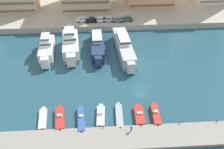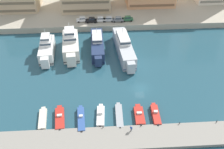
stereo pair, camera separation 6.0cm
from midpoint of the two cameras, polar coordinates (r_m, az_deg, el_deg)
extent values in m
plane|color=#234C5B|center=(67.40, 6.48, -3.09)|extent=(400.00, 400.00, 0.00)
cube|color=gray|center=(56.10, 9.09, -13.88)|extent=(120.00, 6.20, 0.76)
cube|color=white|center=(81.31, -14.58, 5.50)|extent=(4.94, 12.52, 3.76)
cube|color=white|center=(75.40, -15.01, 2.67)|extent=(2.44, 2.24, 3.20)
cube|color=black|center=(81.96, -14.45, 4.78)|extent=(4.99, 12.65, 0.24)
cube|color=white|center=(80.75, -14.82, 7.43)|extent=(3.58, 5.35, 1.54)
cube|color=#233342|center=(80.68, -14.84, 7.52)|extent=(3.63, 5.40, 0.56)
cube|color=white|center=(80.10, -14.98, 8.25)|extent=(2.80, 4.17, 1.14)
cube|color=#233342|center=(80.05, -14.99, 8.32)|extent=(2.83, 4.22, 0.41)
cylinder|color=silver|center=(80.09, -15.10, 9.43)|extent=(0.16, 0.16, 1.80)
cube|color=white|center=(87.35, -14.15, 7.35)|extent=(3.62, 1.11, 0.20)
cube|color=silver|center=(81.28, -9.34, 6.49)|extent=(6.01, 14.27, 4.29)
cube|color=silver|center=(74.45, -9.25, 3.34)|extent=(2.88, 2.66, 3.64)
cube|color=black|center=(82.01, -9.24, 5.67)|extent=(6.07, 14.42, 0.24)
cube|color=white|center=(80.68, -9.57, 8.70)|extent=(4.28, 6.14, 1.73)
cube|color=#233342|center=(80.59, -9.58, 8.80)|extent=(4.33, 6.20, 0.62)
cube|color=white|center=(79.92, -9.69, 9.69)|extent=(3.34, 4.79, 1.44)
cube|color=#233342|center=(79.85, -9.70, 9.78)|extent=(3.38, 4.84, 0.52)
cylinder|color=silver|center=(79.96, -9.81, 11.00)|extent=(0.16, 0.16, 1.80)
cube|color=silver|center=(88.17, -9.35, 8.46)|extent=(4.22, 1.24, 0.20)
cube|color=navy|center=(81.44, -3.35, 6.72)|extent=(4.20, 16.67, 3.51)
cube|color=navy|center=(73.71, -3.11, 3.06)|extent=(2.18, 1.99, 2.98)
cube|color=#192347|center=(82.04, -3.32, 6.04)|extent=(4.24, 16.84, 0.24)
cube|color=white|center=(81.28, -3.44, 8.63)|extent=(3.17, 7.03, 1.35)
cube|color=#233342|center=(81.21, -3.44, 8.72)|extent=(3.21, 7.10, 0.49)
cylinder|color=silver|center=(81.44, -3.50, 9.96)|extent=(0.16, 0.16, 1.80)
cube|color=navy|center=(89.40, -3.52, 9.21)|extent=(3.34, 0.96, 0.20)
cube|color=silver|center=(79.83, 2.71, 6.21)|extent=(5.84, 20.22, 3.93)
cube|color=silver|center=(70.99, 4.36, 1.66)|extent=(2.42, 2.24, 3.34)
cube|color=#334C7F|center=(80.51, 2.69, 5.44)|extent=(5.90, 20.42, 0.24)
cube|color=white|center=(79.65, 2.57, 8.49)|extent=(3.92, 8.62, 1.69)
cube|color=#233342|center=(79.56, 2.57, 8.60)|extent=(3.97, 8.71, 0.61)
cylinder|color=silver|center=(79.88, 2.44, 10.02)|extent=(0.16, 0.16, 1.80)
cube|color=silver|center=(89.09, 1.43, 9.25)|extent=(3.55, 1.20, 0.20)
cube|color=beige|center=(60.80, -15.53, -9.82)|extent=(2.26, 6.26, 0.74)
cube|color=beige|center=(63.14, -15.36, -7.54)|extent=(0.99, 0.84, 0.62)
cube|color=black|center=(58.55, -15.74, -12.06)|extent=(0.39, 0.31, 0.60)
cube|color=red|center=(59.81, -11.81, -9.91)|extent=(2.79, 6.75, 0.91)
cube|color=red|center=(62.36, -11.86, -7.42)|extent=(1.23, 1.05, 0.78)
cube|color=silver|center=(59.65, -11.90, -9.13)|extent=(1.19, 0.73, 0.45)
cube|color=#283847|center=(59.79, -11.91, -8.89)|extent=(1.03, 0.20, 0.27)
cube|color=black|center=(57.41, -11.78, -12.36)|extent=(0.39, 0.32, 0.60)
cube|color=#33569E|center=(58.84, -7.02, -10.21)|extent=(2.07, 7.26, 0.94)
cube|color=#33569E|center=(61.52, -7.14, -7.50)|extent=(0.92, 0.77, 0.80)
cube|color=silver|center=(58.71, -7.09, -9.38)|extent=(0.91, 0.66, 0.41)
cube|color=#283847|center=(58.85, -7.10, -9.14)|extent=(0.80, 0.13, 0.24)
cube|color=black|center=(56.28, -6.91, -12.96)|extent=(0.38, 0.30, 0.60)
cube|color=white|center=(59.19, -2.58, -9.55)|extent=(2.09, 6.15, 0.86)
cube|color=white|center=(61.52, -2.51, -7.21)|extent=(1.02, 0.85, 0.73)
cube|color=silver|center=(58.96, -2.59, -8.75)|extent=(1.01, 0.65, 0.59)
cube|color=#283847|center=(59.09, -2.59, -8.49)|extent=(0.90, 0.12, 0.36)
cube|color=black|center=(56.97, -2.67, -11.84)|extent=(0.37, 0.30, 0.60)
cube|color=#9EA3A8|center=(59.25, 1.68, -9.51)|extent=(1.78, 7.15, 0.79)
cube|color=#9EA3A8|center=(61.92, 1.46, -6.86)|extent=(0.90, 0.75, 0.67)
cube|color=black|center=(56.70, 1.92, -12.20)|extent=(0.37, 0.29, 0.60)
cube|color=red|center=(59.49, 6.30, -9.44)|extent=(2.29, 5.48, 0.94)
cube|color=red|center=(61.63, 5.92, -7.28)|extent=(1.22, 1.00, 0.80)
cube|color=silver|center=(59.28, 6.29, -8.72)|extent=(1.21, 0.63, 0.38)
cube|color=#283847|center=(59.43, 6.26, -8.49)|extent=(1.09, 0.10, 0.23)
cube|color=black|center=(57.50, 6.68, -11.47)|extent=(0.37, 0.29, 0.60)
cube|color=red|center=(60.15, 9.98, -9.17)|extent=(1.86, 6.16, 1.02)
cube|color=red|center=(62.43, 9.47, -6.89)|extent=(0.94, 0.78, 0.87)
cube|color=silver|center=(59.90, 9.99, -8.35)|extent=(0.93, 0.63, 0.50)
cube|color=#283847|center=(60.03, 9.95, -8.11)|extent=(0.83, 0.11, 0.30)
cube|color=black|center=(57.95, 10.54, -11.41)|extent=(0.37, 0.29, 0.60)
cube|color=white|center=(95.54, -6.84, 12.29)|extent=(4.18, 1.89, 0.80)
cube|color=white|center=(95.22, -6.78, 12.70)|extent=(2.17, 1.66, 0.68)
cube|color=#1E2833|center=(95.22, -6.78, 12.70)|extent=(2.13, 1.67, 0.37)
cylinder|color=black|center=(94.99, -7.64, 11.80)|extent=(0.65, 0.25, 0.64)
cylinder|color=black|center=(96.51, -7.65, 12.24)|extent=(0.65, 0.25, 0.64)
cylinder|color=black|center=(94.94, -5.98, 11.91)|extent=(0.65, 0.25, 0.64)
cylinder|color=black|center=(96.46, -6.01, 12.36)|extent=(0.65, 0.25, 0.64)
cube|color=black|center=(94.77, -4.73, 12.21)|extent=(4.15, 1.82, 0.80)
cube|color=black|center=(94.45, -4.66, 12.62)|extent=(2.14, 1.62, 0.68)
cube|color=#1E2833|center=(94.45, -4.66, 12.62)|extent=(2.10, 1.63, 0.37)
cylinder|color=black|center=(94.27, -5.57, 11.74)|extent=(0.65, 0.24, 0.64)
cylinder|color=black|center=(95.79, -5.52, 12.20)|extent=(0.65, 0.24, 0.64)
cylinder|color=black|center=(94.13, -3.89, 11.79)|extent=(0.65, 0.24, 0.64)
cylinder|color=black|center=(95.65, -3.87, 12.25)|extent=(0.65, 0.24, 0.64)
cube|color=white|center=(95.00, -2.74, 12.37)|extent=(4.15, 1.84, 0.80)
cube|color=white|center=(94.69, -2.66, 12.78)|extent=(2.15, 1.63, 0.68)
cube|color=#1E2833|center=(94.69, -2.66, 12.78)|extent=(2.11, 1.64, 0.37)
cylinder|color=black|center=(94.37, -3.53, 11.88)|extent=(0.65, 0.24, 0.64)
cylinder|color=black|center=(95.90, -3.58, 12.33)|extent=(0.65, 0.24, 0.64)
cylinder|color=black|center=(94.48, -1.86, 11.97)|extent=(0.65, 0.24, 0.64)
cylinder|color=black|center=(96.00, -1.93, 12.41)|extent=(0.65, 0.24, 0.64)
cube|color=#B7BCC1|center=(95.13, -0.81, 12.45)|extent=(4.16, 1.85, 0.80)
cube|color=#B7BCC1|center=(94.81, -0.73, 12.85)|extent=(2.16, 1.64, 0.68)
cube|color=#1E2833|center=(94.81, -0.73, 12.85)|extent=(2.12, 1.65, 0.37)
cylinder|color=black|center=(94.54, -1.64, 11.99)|extent=(0.65, 0.24, 0.64)
cylinder|color=black|center=(96.07, -1.64, 12.44)|extent=(0.65, 0.24, 0.64)
cylinder|color=black|center=(94.56, 0.03, 12.01)|extent=(0.65, 0.24, 0.64)
cylinder|color=black|center=(96.09, 0.01, 12.46)|extent=(0.65, 0.24, 0.64)
cube|color=slate|center=(94.97, 1.40, 12.39)|extent=(4.14, 1.80, 0.80)
cube|color=slate|center=(94.65, 1.50, 12.79)|extent=(2.14, 1.61, 0.68)
cube|color=#1E2833|center=(94.65, 1.50, 12.79)|extent=(2.09, 1.62, 0.37)
cylinder|color=black|center=(94.31, 0.59, 11.94)|extent=(0.64, 0.23, 0.64)
cylinder|color=black|center=(95.83, 0.54, 12.39)|extent=(0.64, 0.23, 0.64)
cylinder|color=black|center=(94.47, 2.26, 11.96)|extent=(0.64, 0.23, 0.64)
cylinder|color=black|center=(95.99, 2.19, 12.40)|extent=(0.64, 0.23, 0.64)
cube|color=#2D6642|center=(95.68, 3.57, 12.53)|extent=(4.14, 1.79, 0.80)
cube|color=#2D6642|center=(95.38, 3.68, 12.94)|extent=(2.14, 1.61, 0.68)
cube|color=#1E2833|center=(95.38, 3.68, 12.94)|extent=(2.09, 1.62, 0.37)
cylinder|color=black|center=(94.92, 2.80, 12.07)|extent=(0.64, 0.23, 0.64)
cylinder|color=black|center=(96.44, 2.67, 12.52)|extent=(0.64, 0.23, 0.64)
cylinder|color=black|center=(95.29, 4.45, 12.11)|extent=(0.64, 0.23, 0.64)
cylinder|color=black|center=(96.80, 4.30, 12.56)|extent=(0.64, 0.23, 0.64)
cube|color=#6D5F4B|center=(106.84, -21.07, 13.39)|extent=(14.83, 0.24, 0.90)
cube|color=#6D5F4B|center=(105.73, -21.44, 14.85)|extent=(14.83, 0.24, 0.90)
cube|color=#6D5F4B|center=(100.49, -5.90, 14.30)|extent=(17.75, 0.24, 0.90)
cube|color=#6D5F4B|center=(99.21, -6.03, 16.04)|extent=(17.75, 0.24, 0.90)
cube|color=brown|center=(105.91, 9.18, 15.29)|extent=(18.22, 0.24, 0.90)
cube|color=gray|center=(116.98, 22.74, 15.09)|extent=(13.42, 0.24, 0.90)
cylinder|color=#4C515B|center=(55.80, 4.35, -12.45)|extent=(0.13, 0.13, 0.79)
cylinder|color=#4C515B|center=(55.75, 4.48, -12.53)|extent=(0.13, 0.13, 0.79)
cube|color=#2D4C99|center=(55.24, 4.45, -12.04)|extent=(0.46, 0.46, 0.60)
cylinder|color=#2D4C99|center=(55.37, 4.22, -11.93)|extent=(0.09, 0.09, 0.60)
cylinder|color=#2D4C99|center=(55.18, 4.66, -12.21)|extent=(0.09, 0.09, 0.60)
sphere|color=beige|center=(54.93, 4.47, -11.77)|extent=(0.22, 0.22, 0.22)
cylinder|color=#2D2D33|center=(56.38, -2.02, -11.89)|extent=(0.18, 0.18, 0.45)
sphere|color=#2D2D33|center=(56.16, -2.03, -11.70)|extent=(0.20, 0.20, 0.20)
cylinder|color=#2D2D33|center=(57.07, 6.80, -11.41)|extent=(0.18, 0.18, 0.45)
sphere|color=#2D2D33|center=(56.86, 6.82, -11.22)|extent=(0.20, 0.20, 0.20)
cylinder|color=#2D2D33|center=(59.02, 15.19, -10.70)|extent=(0.18, 0.18, 0.45)
sphere|color=#2D2D33|center=(58.81, 15.24, -10.52)|extent=(0.20, 0.20, 0.20)
cylinder|color=#2D2D33|center=(62.11, 22.86, -9.86)|extent=(0.18, 0.18, 0.45)
sphere|color=#2D2D33|center=(61.91, 22.92, -9.68)|extent=(0.20, 0.20, 0.20)
camera|label=1|loc=(0.03, -89.97, 0.02)|focal=40.00mm
camera|label=2|loc=(0.03, 90.03, -0.02)|focal=40.00mm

